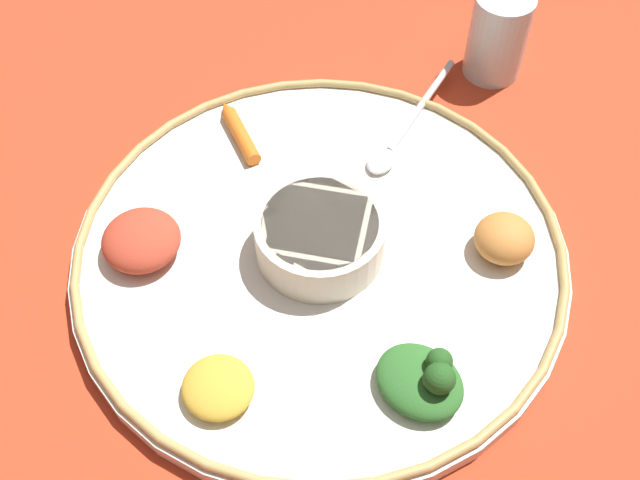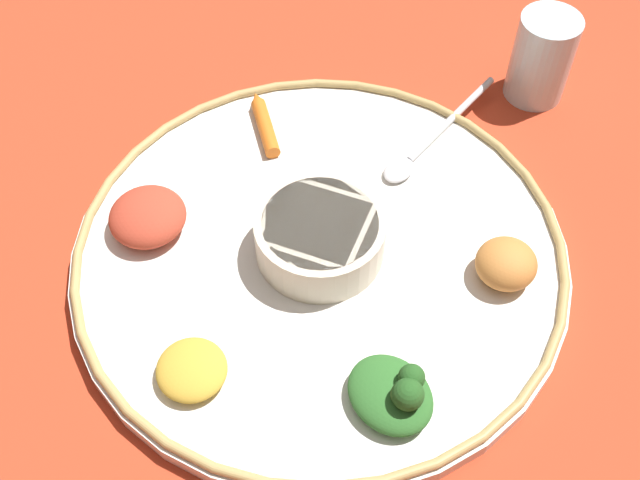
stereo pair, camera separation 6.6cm
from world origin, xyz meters
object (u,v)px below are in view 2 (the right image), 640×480
object	(u,v)px
center_bowl	(320,235)
drinking_glass	(540,63)
spoon	(425,144)
carrot_near_spoon	(264,123)
greens_pile	(394,393)

from	to	relation	value
center_bowl	drinking_glass	world-z (taller)	drinking_glass
spoon	drinking_glass	distance (m)	0.15
carrot_near_spoon	drinking_glass	distance (m)	0.28
drinking_glass	center_bowl	bearing A→B (deg)	-1.97
greens_pile	drinking_glass	size ratio (longest dim) A/B	0.86
center_bowl	carrot_near_spoon	bearing A→B (deg)	-115.92
center_bowl	drinking_glass	size ratio (longest dim) A/B	1.20
carrot_near_spoon	drinking_glass	bearing A→B (deg)	147.78
greens_pile	carrot_near_spoon	size ratio (longest dim) A/B	1.00
spoon	greens_pile	size ratio (longest dim) A/B	2.25
center_bowl	drinking_glass	bearing A→B (deg)	178.03
drinking_glass	spoon	bearing A→B (deg)	-8.48
center_bowl	carrot_near_spoon	distance (m)	0.16
center_bowl	spoon	world-z (taller)	center_bowl
greens_pile	carrot_near_spoon	distance (m)	0.31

